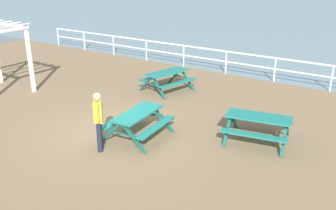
# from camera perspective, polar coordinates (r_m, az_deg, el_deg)

# --- Properties ---
(ground_plane) EXTENTS (30.00, 24.00, 0.20)m
(ground_plane) POSITION_cam_1_polar(r_m,az_deg,el_deg) (11.44, -8.29, -4.62)
(ground_plane) COLOR #846B4C
(seaward_railing) EXTENTS (23.07, 0.07, 1.08)m
(seaward_railing) POSITION_cam_1_polar(r_m,az_deg,el_deg) (17.33, 8.96, 7.23)
(seaward_railing) COLOR white
(seaward_railing) RESTS_ON ground
(picnic_table_near_left) EXTENTS (1.88, 2.10, 0.80)m
(picnic_table_near_left) POSITION_cam_1_polar(r_m,az_deg,el_deg) (14.81, -0.12, 4.43)
(picnic_table_near_left) COLOR #1E7A70
(picnic_table_near_left) RESTS_ON ground
(picnic_table_mid_centre) EXTENTS (2.05, 1.83, 0.80)m
(picnic_table_mid_centre) POSITION_cam_1_polar(r_m,az_deg,el_deg) (10.82, 13.71, -2.60)
(picnic_table_mid_centre) COLOR #1E7A70
(picnic_table_mid_centre) RESTS_ON ground
(picnic_table_far_left) EXTENTS (1.67, 1.92, 0.80)m
(picnic_table_far_left) POSITION_cam_1_polar(r_m,az_deg,el_deg) (10.80, -4.66, -2.07)
(picnic_table_far_left) COLOR #1E7A70
(picnic_table_far_left) RESTS_ON ground
(visitor) EXTENTS (0.39, 0.43, 1.66)m
(visitor) POSITION_cam_1_polar(r_m,az_deg,el_deg) (10.03, -10.66, -2.00)
(visitor) COLOR #1E2338
(visitor) RESTS_ON ground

